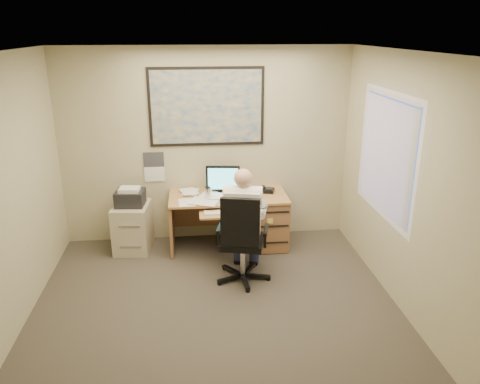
{
  "coord_description": "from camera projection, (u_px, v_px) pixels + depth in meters",
  "views": [
    {
      "loc": [
        -0.22,
        -4.1,
        2.91
      ],
      "look_at": [
        0.37,
        1.3,
        1.0
      ],
      "focal_mm": 35.0,
      "sensor_mm": 36.0,
      "label": 1
    }
  ],
  "objects": [
    {
      "name": "wall_calendar",
      "position": [
        154.0,
        167.0,
        6.5
      ],
      "size": [
        0.28,
        0.01,
        0.42
      ],
      "primitive_type": "cube",
      "color": "white",
      "rests_on": "room_shell"
    },
    {
      "name": "office_chair",
      "position": [
        244.0,
        256.0,
        5.59
      ],
      "size": [
        0.82,
        0.82,
        1.13
      ],
      "rotation": [
        0.0,
        0.0,
        -0.24
      ],
      "color": "black",
      "rests_on": "ground"
    },
    {
      "name": "world_map",
      "position": [
        207.0,
        107.0,
        6.29
      ],
      "size": [
        1.56,
        0.03,
        1.06
      ],
      "primitive_type": "cube",
      "color": "#1E4C93",
      "rests_on": "room_shell"
    },
    {
      "name": "desk",
      "position": [
        252.0,
        215.0,
        6.52
      ],
      "size": [
        1.6,
        0.97,
        1.12
      ],
      "color": "tan",
      "rests_on": "ground"
    },
    {
      "name": "window_blinds",
      "position": [
        386.0,
        155.0,
        5.27
      ],
      "size": [
        0.06,
        1.4,
        1.3
      ],
      "primitive_type": null,
      "color": "beige",
      "rests_on": "room_shell"
    },
    {
      "name": "room_shell",
      "position": [
        216.0,
        204.0,
        4.38
      ],
      "size": [
        4.0,
        4.5,
        2.7
      ],
      "color": "#3A362D",
      "rests_on": "ground"
    },
    {
      "name": "filing_cabinet",
      "position": [
        132.0,
        223.0,
        6.38
      ],
      "size": [
        0.52,
        0.6,
        0.91
      ],
      "rotation": [
        0.0,
        0.0,
        -0.1
      ],
      "color": "#BAB296",
      "rests_on": "ground"
    },
    {
      "name": "person",
      "position": [
        243.0,
        225.0,
        5.54
      ],
      "size": [
        0.74,
        0.92,
        1.39
      ],
      "primitive_type": null,
      "rotation": [
        0.0,
        0.0,
        -0.23
      ],
      "color": "white",
      "rests_on": "office_chair"
    }
  ]
}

